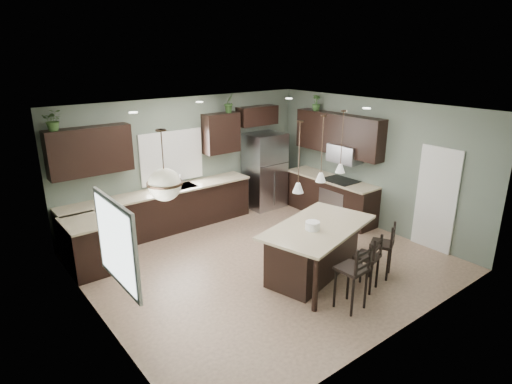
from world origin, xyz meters
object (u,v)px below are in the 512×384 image
object	(u,v)px
refrigerator	(265,171)
serving_dish	(313,226)
bar_stool_left	(351,276)
bar_stool_center	(367,262)
bar_stool_right	(381,250)
kitchen_island	(317,250)
plant_back_left	(53,120)

from	to	relation	value
refrigerator	serving_dish	world-z (taller)	refrigerator
bar_stool_left	bar_stool_center	size ratio (longest dim) A/B	1.13
serving_dish	bar_stool_left	size ratio (longest dim) A/B	0.22
refrigerator	bar_stool_left	distance (m)	4.67
serving_dish	bar_stool_left	xyz separation A→B (m)	(-0.15, -0.98, -0.45)
serving_dish	bar_stool_center	distance (m)	1.05
bar_stool_center	bar_stool_right	xyz separation A→B (m)	(0.55, 0.12, 0.01)
kitchen_island	bar_stool_center	world-z (taller)	bar_stool_center
bar_stool_left	bar_stool_right	bearing A→B (deg)	12.40
serving_dish	bar_stool_center	world-z (taller)	serving_dish
serving_dish	bar_stool_right	xyz separation A→B (m)	(1.04, -0.65, -0.50)
bar_stool_right	plant_back_left	xyz separation A→B (m)	(-3.97, 4.16, 2.10)
refrigerator	bar_stool_center	bearing A→B (deg)	-106.26
refrigerator	plant_back_left	bearing A→B (deg)	177.45
kitchen_island	plant_back_left	size ratio (longest dim) A/B	5.54
refrigerator	bar_stool_center	xyz separation A→B (m)	(-1.19, -4.08, -0.44)
kitchen_island	serving_dish	world-z (taller)	serving_dish
kitchen_island	bar_stool_right	world-z (taller)	bar_stool_right
kitchen_island	serving_dish	xyz separation A→B (m)	(-0.19, -0.05, 0.53)
bar_stool_left	bar_stool_right	xyz separation A→B (m)	(1.18, 0.33, -0.05)
bar_stool_left	kitchen_island	bearing A→B (deg)	68.67
refrigerator	bar_stool_right	distance (m)	4.03
kitchen_island	plant_back_left	world-z (taller)	plant_back_left
bar_stool_center	bar_stool_right	world-z (taller)	bar_stool_right
bar_stool_center	refrigerator	bearing A→B (deg)	57.98
refrigerator	plant_back_left	xyz separation A→B (m)	(-4.61, 0.21, 1.66)
serving_dish	plant_back_left	bearing A→B (deg)	129.96
bar_stool_right	plant_back_left	size ratio (longest dim) A/B	2.61
serving_dish	refrigerator	bearing A→B (deg)	63.11
bar_stool_right	serving_dish	bearing A→B (deg)	120.37
bar_stool_center	bar_stool_right	bearing A→B (deg)	-3.19
kitchen_island	bar_stool_right	size ratio (longest dim) A/B	2.12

